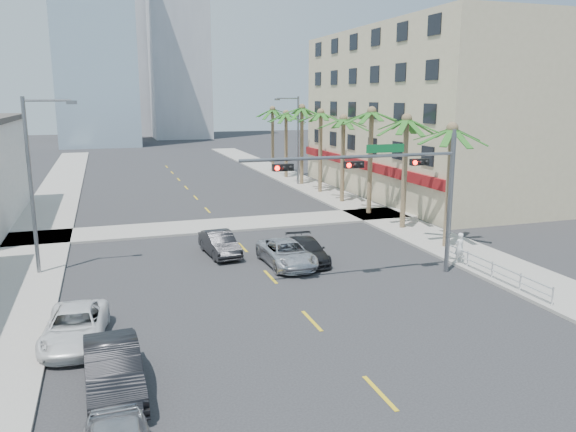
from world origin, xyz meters
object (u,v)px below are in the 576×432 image
(car_parked_mid, at_px, (113,370))
(pedestrian, at_px, (459,248))
(car_lane_right, at_px, (307,251))
(car_lane_left, at_px, (220,244))
(car_lane_center, at_px, (287,253))
(car_parked_far, at_px, (75,327))
(traffic_signal_mast, at_px, (395,179))

(car_parked_mid, height_order, pedestrian, pedestrian)
(car_lane_right, distance_m, pedestrian, 8.24)
(car_lane_left, height_order, car_lane_center, car_lane_left)
(car_parked_mid, relative_size, car_lane_right, 1.09)
(car_lane_right, relative_size, pedestrian, 2.61)
(car_parked_mid, distance_m, car_parked_far, 4.38)
(car_parked_far, height_order, car_lane_left, car_lane_left)
(car_parked_mid, relative_size, car_lane_left, 1.12)
(car_lane_left, bearing_deg, traffic_signal_mast, -48.35)
(car_parked_mid, relative_size, car_lane_center, 0.96)
(car_parked_far, relative_size, car_lane_center, 0.95)
(car_lane_left, height_order, car_lane_right, car_lane_left)
(pedestrian, bearing_deg, car_parked_far, 8.05)
(traffic_signal_mast, distance_m, car_lane_center, 7.22)
(car_parked_far, height_order, car_lane_right, car_parked_far)
(car_parked_far, bearing_deg, car_lane_center, 38.45)
(car_lane_center, xyz_separation_m, car_lane_right, (1.32, 0.35, -0.05))
(traffic_signal_mast, xyz_separation_m, pedestrian, (4.52, 0.83, -4.08))
(car_parked_far, bearing_deg, car_lane_right, 36.64)
(car_parked_far, bearing_deg, pedestrian, 16.86)
(traffic_signal_mast, bearing_deg, car_lane_left, 137.46)
(car_lane_right, bearing_deg, car_parked_mid, -128.31)
(car_lane_center, bearing_deg, pedestrian, -19.75)
(car_lane_left, bearing_deg, car_lane_right, -38.18)
(traffic_signal_mast, distance_m, car_parked_far, 15.82)
(car_parked_far, relative_size, pedestrian, 2.80)
(car_parked_mid, bearing_deg, pedestrian, 21.68)
(car_parked_mid, xyz_separation_m, pedestrian, (18.10, 8.20, 0.20))
(car_lane_left, relative_size, pedestrian, 2.53)
(car_parked_mid, bearing_deg, car_lane_center, 47.57)
(car_parked_mid, relative_size, pedestrian, 2.83)
(car_parked_mid, distance_m, pedestrian, 19.87)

